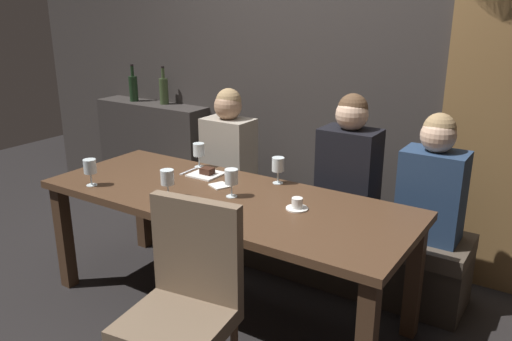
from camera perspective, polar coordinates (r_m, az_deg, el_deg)
name	(u,v)px	position (r m, az deg, el deg)	size (l,w,h in m)	color
ground	(226,307)	(3.31, -3.35, -14.78)	(9.00, 9.00, 0.00)	black
back_wall_tiled	(323,45)	(3.84, 7.36, 13.55)	(6.00, 0.12, 3.00)	#383330
back_counter	(155,155)	(4.77, -11.11, 1.70)	(1.10, 0.28, 0.95)	#2F2B29
dining_table	(224,209)	(3.01, -3.58, -4.29)	(2.20, 0.84, 0.74)	#412B1C
banquette_bench	(283,233)	(3.71, 3.03, -6.88)	(2.50, 0.44, 0.45)	#312A23
chair_near_side	(185,296)	(2.37, -7.82, -13.57)	(0.50, 0.50, 0.98)	#4C3321
diner_redhead	(229,143)	(3.78, -3.04, 3.00)	(0.36, 0.24, 0.76)	#9E9384
diner_bearded	(349,163)	(3.28, 10.23, 0.87)	(0.36, 0.24, 0.82)	black
diner_far_end	(433,181)	(3.17, 18.96, -1.11)	(0.36, 0.24, 0.76)	navy
wine_bottle_dark_red	(133,88)	(4.77, -13.37, 8.89)	(0.08, 0.08, 0.33)	black
wine_bottle_pale_label	(164,90)	(4.57, -10.13, 8.72)	(0.08, 0.08, 0.33)	#384728
wine_glass_end_right	(278,165)	(3.13, 2.45, 0.60)	(0.08, 0.08, 0.16)	silver
wine_glass_far_left	(90,168)	(3.24, -17.84, 0.31)	(0.08, 0.08, 0.16)	silver
wine_glass_end_left	(231,178)	(2.91, -2.73, -0.83)	(0.08, 0.08, 0.16)	silver
wine_glass_far_right	(199,151)	(3.46, -6.33, 2.17)	(0.08, 0.08, 0.16)	silver
wine_glass_near_right	(167,179)	(2.94, -9.75, -0.89)	(0.08, 0.08, 0.16)	silver
espresso_cup	(297,205)	(2.77, 4.55, -3.77)	(0.12, 0.12, 0.06)	white
dessert_plate	(206,173)	(3.32, -5.49, -0.28)	(0.19, 0.19, 0.05)	white
fork_on_table	(189,171)	(3.41, -7.42, -0.06)	(0.02, 0.17, 0.01)	silver
folded_napkin	(220,186)	(3.12, -4.03, -1.67)	(0.11, 0.10, 0.01)	silver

